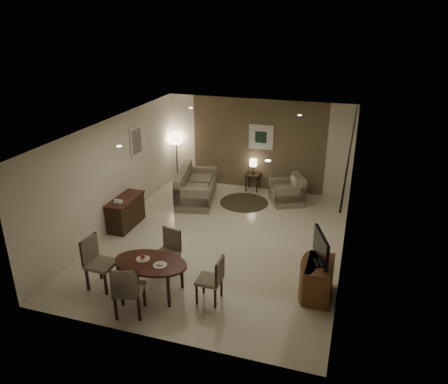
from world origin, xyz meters
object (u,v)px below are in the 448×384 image
(side_table, at_px, (253,182))
(floor_lamp, at_px, (177,158))
(chair_left, at_px, (101,264))
(tv_cabinet, at_px, (319,280))
(sofa, at_px, (196,185))
(console_desk, at_px, (126,212))
(chair_right, at_px, (209,279))
(dining_table, at_px, (152,277))
(chair_far, at_px, (166,254))
(armchair, at_px, (287,190))
(chair_near, at_px, (129,289))

(side_table, relative_size, floor_lamp, 0.34)
(chair_left, bearing_deg, tv_cabinet, -73.22)
(sofa, distance_m, side_table, 1.81)
(console_desk, relative_size, chair_right, 1.34)
(sofa, bearing_deg, tv_cabinet, -145.03)
(chair_right, bearing_deg, console_desk, -126.52)
(chair_left, height_order, side_table, chair_left)
(sofa, bearing_deg, console_desk, 140.07)
(chair_left, bearing_deg, side_table, -12.08)
(chair_left, distance_m, side_table, 5.93)
(console_desk, relative_size, side_table, 2.30)
(dining_table, xyz_separation_m, chair_far, (-0.00, 0.66, 0.14))
(sofa, relative_size, armchair, 2.16)
(chair_left, bearing_deg, dining_table, -80.00)
(armchair, distance_m, floor_lamp, 3.66)
(sofa, bearing_deg, dining_table, 177.93)
(dining_table, height_order, floor_lamp, floor_lamp)
(tv_cabinet, distance_m, armchair, 4.34)
(dining_table, bearing_deg, chair_left, -173.23)
(dining_table, height_order, chair_left, chair_left)
(console_desk, bearing_deg, floor_lamp, 90.25)
(console_desk, distance_m, chair_left, 2.62)
(tv_cabinet, distance_m, floor_lamp, 6.84)
(dining_table, xyz_separation_m, side_table, (0.57, 5.60, -0.07))
(chair_right, xyz_separation_m, side_table, (-0.55, 5.50, -0.19))
(chair_right, bearing_deg, chair_near, -56.67)
(chair_right, bearing_deg, sofa, -155.63)
(dining_table, distance_m, armchair, 5.27)
(console_desk, xyz_separation_m, chair_near, (1.77, -3.03, 0.13))
(tv_cabinet, relative_size, floor_lamp, 0.58)
(armchair, bearing_deg, chair_near, -43.82)
(console_desk, bearing_deg, sofa, 62.11)
(tv_cabinet, bearing_deg, chair_near, -153.86)
(tv_cabinet, distance_m, chair_right, 2.06)
(dining_table, bearing_deg, floor_lamp, 108.46)
(console_desk, height_order, chair_near, chair_near)
(dining_table, bearing_deg, chair_far, 90.02)
(chair_far, xyz_separation_m, armchair, (1.71, 4.32, -0.08))
(dining_table, relative_size, sofa, 0.75)
(dining_table, relative_size, chair_right, 1.58)
(chair_right, height_order, side_table, chair_right)
(sofa, xyz_separation_m, armchair, (2.48, 0.58, -0.05))
(dining_table, height_order, sofa, sofa)
(chair_left, distance_m, armchair, 5.77)
(tv_cabinet, bearing_deg, chair_far, -176.44)
(sofa, distance_m, floor_lamp, 1.66)
(chair_near, relative_size, chair_left, 0.98)
(tv_cabinet, height_order, sofa, sofa)
(chair_right, distance_m, side_table, 5.53)
(floor_lamp, bearing_deg, chair_near, -74.15)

